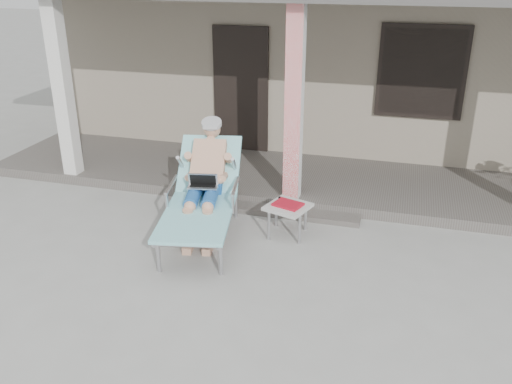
% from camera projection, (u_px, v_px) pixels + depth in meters
% --- Properties ---
extents(ground, '(60.00, 60.00, 0.00)m').
position_uv_depth(ground, '(249.00, 287.00, 5.82)').
color(ground, '#9E9E99').
rests_on(ground, ground).
extents(house, '(10.40, 5.40, 3.30)m').
position_uv_depth(house, '(339.00, 44.00, 10.90)').
color(house, gray).
rests_on(house, ground).
extents(porch_deck, '(10.00, 2.00, 0.15)m').
position_uv_depth(porch_deck, '(303.00, 180.00, 8.44)').
color(porch_deck, '#605B56').
rests_on(porch_deck, ground).
extents(porch_step, '(2.00, 0.30, 0.07)m').
position_uv_depth(porch_step, '(287.00, 212.00, 7.44)').
color(porch_step, '#605B56').
rests_on(porch_step, ground).
extents(lounger, '(1.18, 2.21, 1.39)m').
position_uv_depth(lounger, '(203.00, 168.00, 6.70)').
color(lounger, '#B7B7BC').
rests_on(lounger, ground).
extents(side_table, '(0.62, 0.62, 0.44)m').
position_uv_depth(side_table, '(288.00, 208.00, 6.78)').
color(side_table, beige).
rests_on(side_table, ground).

